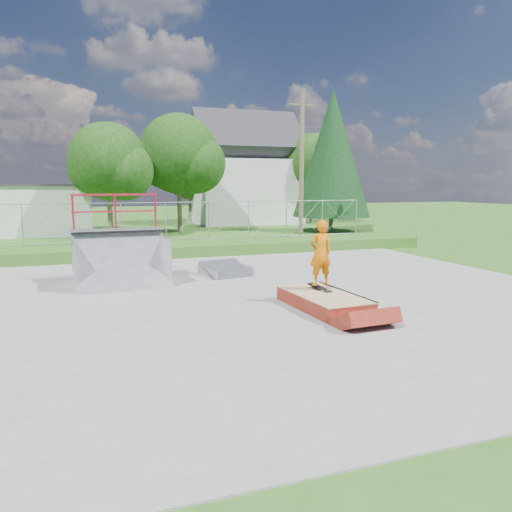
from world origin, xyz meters
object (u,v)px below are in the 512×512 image
Objects in this scene: quarter_pipe at (120,241)px; flat_bank_ramp at (226,270)px; grind_box at (323,301)px; skater at (320,256)px.

quarter_pipe is 3.71m from flat_bank_ramp.
quarter_pipe is at bearing 130.43° from grind_box.
skater is (0.12, 0.43, 1.09)m from grind_box.
skater is (1.12, -4.78, 1.07)m from flat_bank_ramp.
grind_box is at bearing 74.85° from skater.
skater reaches higher than flat_bank_ramp.
skater is at bearing -44.67° from quarter_pipe.
grind_box is 5.30m from flat_bank_ramp.
flat_bank_ramp is at bearing 6.10° from quarter_pipe.
flat_bank_ramp is (-1.00, 5.21, 0.02)m from grind_box.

